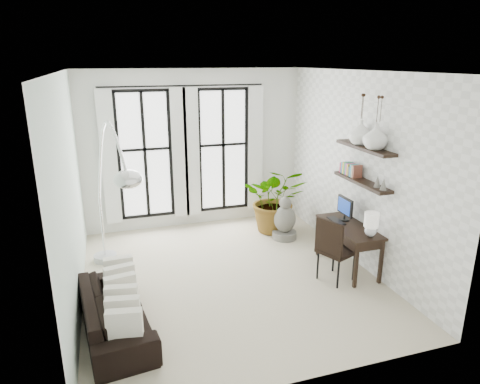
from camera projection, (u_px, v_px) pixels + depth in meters
name	position (u px, v px, depth m)	size (l,w,h in m)	color
floor	(229.00, 276.00, 6.92)	(5.00, 5.00, 0.00)	beige
ceiling	(228.00, 71.00, 5.97)	(5.00, 5.00, 0.00)	white
wall_left	(69.00, 195.00, 5.79)	(5.00, 5.00, 0.00)	silver
wall_right	(359.00, 170.00, 7.10)	(5.00, 5.00, 0.00)	white
wall_back	(194.00, 150.00, 8.72)	(4.50, 4.50, 0.00)	white
windows	(185.00, 153.00, 8.61)	(3.26, 0.13, 2.65)	white
wall_shelves	(362.00, 167.00, 6.76)	(0.25, 1.30, 0.60)	black
sofa	(115.00, 312.00, 5.46)	(1.90, 0.74, 0.56)	black
throw_pillows	(121.00, 295.00, 5.42)	(0.40, 1.52, 0.40)	white
plant	(276.00, 199.00, 8.57)	(1.23, 1.06, 1.36)	#2D7228
desk	(351.00, 230.00, 6.93)	(0.55, 1.30, 1.16)	black
desk_chair	(333.00, 247.00, 6.60)	(0.65, 0.65, 1.05)	black
arc_lamp	(109.00, 160.00, 5.97)	(0.77, 2.47, 2.59)	silver
buddha	(285.00, 221.00, 8.30)	(0.47, 0.47, 0.85)	gray
vase_a	(376.00, 137.00, 6.33)	(0.37, 0.37, 0.38)	white
vase_b	(361.00, 132.00, 6.70)	(0.37, 0.37, 0.38)	white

